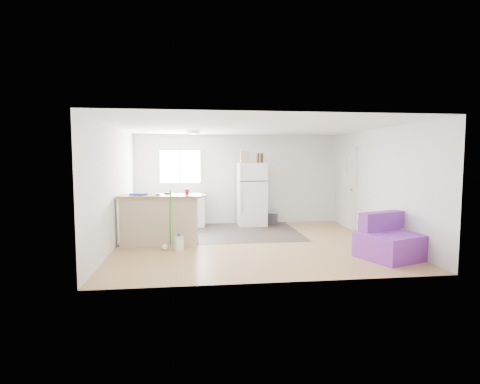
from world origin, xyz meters
The scene contains 19 objects.
room centered at (0.00, 0.00, 1.20)m, with size 5.51×5.01×2.41m.
vinyl_zone centered at (-0.73, 1.25, 0.00)m, with size 4.05×2.50×0.00m, color #362E29.
window centered at (-1.55, 2.49, 1.55)m, with size 1.18×0.06×0.98m.
interior_door centered at (2.72, 1.55, 1.02)m, with size 0.11×0.92×2.10m.
ceiling_fixture centered at (-1.20, 1.20, 2.36)m, with size 0.30×0.30×0.07m, color white.
kitchen_cabinets centered at (-1.82, 2.21, 0.42)m, with size 1.90×0.72×1.10m.
peninsula centered at (-1.89, 0.15, 0.52)m, with size 1.70×0.74×1.02m.
refrigerator centered at (0.31, 2.14, 0.83)m, with size 0.75×0.71×1.66m.
cooler centered at (0.78, 2.20, 0.20)m, with size 0.59×0.48×0.39m.
purple_seat centered at (2.22, -1.43, 0.29)m, with size 1.21×1.20×0.79m.
cleaner_jug centered at (-1.49, -0.43, 0.14)m, with size 0.18×0.16×0.33m.
mop centered at (-1.73, -0.33, 0.23)m, with size 0.21×0.33×1.16m.
red_cup centered at (-1.34, 0.13, 1.08)m, with size 0.08×0.08×0.12m, color red.
blue_tray centered at (-2.31, 0.14, 1.04)m, with size 0.30×0.22×0.04m, color blue.
tool_a centered at (-1.73, 0.22, 1.04)m, with size 0.14×0.05×0.03m, color black.
tool_b centered at (-1.91, 0.03, 1.04)m, with size 0.10×0.04×0.03m, color black.
cardboard_box centered at (0.11, 2.07, 1.81)m, with size 0.20×0.10×0.30m, color tan.
bottle_left centered at (0.47, 2.07, 1.78)m, with size 0.07×0.07×0.25m, color #38210A.
bottle_right centered at (0.58, 2.15, 1.78)m, with size 0.07×0.07×0.25m, color #38210A.
Camera 1 is at (-1.20, -7.57, 1.74)m, focal length 28.00 mm.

